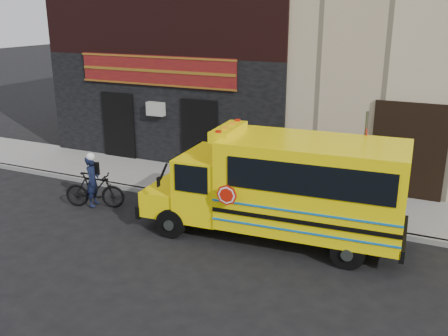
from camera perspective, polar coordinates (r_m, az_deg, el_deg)
The scene contains 8 objects.
ground at distance 12.90m, azimuth -1.17°, elevation -9.07°, with size 120.00×120.00×0.00m, color black.
curb at distance 15.03m, azimuth 3.22°, elevation -4.75°, with size 40.00×0.20×0.15m, color gray.
sidewalk at distance 16.34m, azimuth 5.19°, elevation -2.91°, with size 40.00×3.00×0.15m, color gray.
building at distance 21.41m, azimuth 11.71°, elevation 18.22°, with size 20.00×10.70×12.00m.
school_bus at distance 12.85m, azimuth 7.10°, elevation -1.99°, with size 7.02×2.70×2.92m.
sign_pole at distance 13.59m, azimuth 15.58°, elevation 0.01°, with size 0.10×0.29×3.33m.
bicycle at distance 15.70m, azimuth -14.56°, elevation -2.44°, with size 0.52×1.85×1.11m, color black.
cyclist at distance 15.67m, azimuth -14.77°, elevation -1.62°, with size 0.57×0.37×1.56m, color black.
Camera 1 is at (5.11, -10.32, 5.81)m, focal length 40.00 mm.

